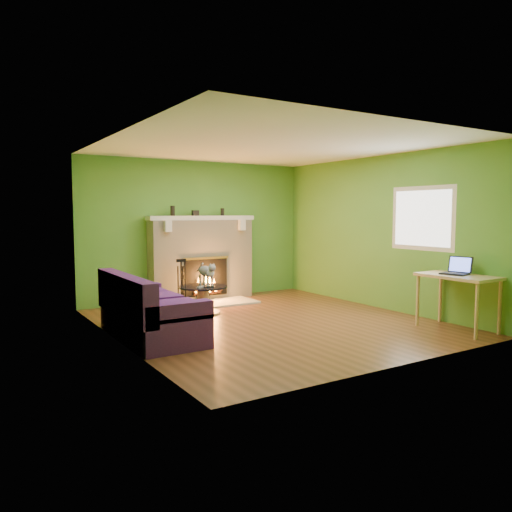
{
  "coord_description": "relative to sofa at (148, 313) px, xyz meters",
  "views": [
    {
      "loc": [
        -4.06,
        -6.11,
        1.64
      ],
      "look_at": [
        0.0,
        0.4,
        0.97
      ],
      "focal_mm": 35.0,
      "sensor_mm": 36.0,
      "label": 1
    }
  ],
  "objects": [
    {
      "name": "floor",
      "position": [
        1.86,
        -0.1,
        -0.33
      ],
      "size": [
        5.0,
        5.0,
        0.0
      ],
      "primitive_type": "plane",
      "color": "#5A3019",
      "rests_on": "ground"
    },
    {
      "name": "ceiling",
      "position": [
        1.86,
        -0.1,
        2.27
      ],
      "size": [
        5.0,
        5.0,
        0.0
      ],
      "primitive_type": "plane",
      "rotation": [
        3.14,
        0.0,
        0.0
      ],
      "color": "white",
      "rests_on": "wall_back"
    },
    {
      "name": "wall_back",
      "position": [
        1.86,
        2.4,
        0.97
      ],
      "size": [
        5.0,
        0.0,
        5.0
      ],
      "primitive_type": "plane",
      "rotation": [
        1.57,
        0.0,
        0.0
      ],
      "color": "#4B892C",
      "rests_on": "floor"
    },
    {
      "name": "wall_front",
      "position": [
        1.86,
        -2.6,
        0.97
      ],
      "size": [
        5.0,
        0.0,
        5.0
      ],
      "primitive_type": "plane",
      "rotation": [
        -1.57,
        0.0,
        0.0
      ],
      "color": "#4B892C",
      "rests_on": "floor"
    },
    {
      "name": "wall_left",
      "position": [
        -0.39,
        -0.1,
        0.97
      ],
      "size": [
        0.0,
        5.0,
        5.0
      ],
      "primitive_type": "plane",
      "rotation": [
        1.57,
        0.0,
        1.57
      ],
      "color": "#4B892C",
      "rests_on": "floor"
    },
    {
      "name": "wall_right",
      "position": [
        4.11,
        -0.1,
        0.97
      ],
      "size": [
        0.0,
        5.0,
        5.0
      ],
      "primitive_type": "plane",
      "rotation": [
        1.57,
        0.0,
        -1.57
      ],
      "color": "#4B892C",
      "rests_on": "floor"
    },
    {
      "name": "window_frame",
      "position": [
        4.1,
        -1.0,
        1.22
      ],
      "size": [
        0.0,
        1.2,
        1.2
      ],
      "primitive_type": "plane",
      "rotation": [
        1.57,
        0.0,
        -1.57
      ],
      "color": "silver",
      "rests_on": "wall_right"
    },
    {
      "name": "window_pane",
      "position": [
        4.09,
        -1.0,
        1.22
      ],
      "size": [
        0.0,
        1.06,
        1.06
      ],
      "primitive_type": "plane",
      "rotation": [
        1.57,
        0.0,
        -1.57
      ],
      "color": "white",
      "rests_on": "wall_right"
    },
    {
      "name": "fireplace",
      "position": [
        1.86,
        2.22,
        0.44
      ],
      "size": [
        2.1,
        0.46,
        1.58
      ],
      "color": "beige",
      "rests_on": "floor"
    },
    {
      "name": "hearth",
      "position": [
        1.86,
        1.7,
        -0.31
      ],
      "size": [
        1.5,
        0.75,
        0.03
      ],
      "primitive_type": "cube",
      "color": "beige",
      "rests_on": "floor"
    },
    {
      "name": "mantel",
      "position": [
        1.86,
        2.2,
        1.21
      ],
      "size": [
        2.1,
        0.28,
        0.08
      ],
      "primitive_type": "cube",
      "color": "beige",
      "rests_on": "fireplace"
    },
    {
      "name": "sofa",
      "position": [
        0.0,
        0.0,
        0.0
      ],
      "size": [
        0.88,
        1.89,
        0.85
      ],
      "color": "#45185E",
      "rests_on": "floor"
    },
    {
      "name": "coffee_table",
      "position": [
        1.31,
        1.05,
        -0.07
      ],
      "size": [
        0.79,
        0.79,
        0.45
      ],
      "color": "tan",
      "rests_on": "floor"
    },
    {
      "name": "desk",
      "position": [
        3.81,
        -1.88,
        0.35
      ],
      "size": [
        0.61,
        1.05,
        0.78
      ],
      "color": "tan",
      "rests_on": "floor"
    },
    {
      "name": "cat",
      "position": [
        1.39,
        1.1,
        0.31
      ],
      "size": [
        0.24,
        0.61,
        0.38
      ],
      "primitive_type": null,
      "rotation": [
        0.0,
        0.0,
        -0.02
      ],
      "color": "slate",
      "rests_on": "coffee_table"
    },
    {
      "name": "remote_silver",
      "position": [
        1.21,
        0.93,
        0.13
      ],
      "size": [
        0.17,
        0.13,
        0.02
      ],
      "primitive_type": "cube",
      "rotation": [
        0.0,
        0.0,
        0.56
      ],
      "color": "gray",
      "rests_on": "coffee_table"
    },
    {
      "name": "remote_black",
      "position": [
        1.33,
        0.87,
        0.13
      ],
      "size": [
        0.17,
        0.08,
        0.02
      ],
      "primitive_type": "cube",
      "rotation": [
        0.0,
        0.0,
        -0.28
      ],
      "color": "black",
      "rests_on": "coffee_table"
    },
    {
      "name": "laptop",
      "position": [
        3.79,
        -1.83,
        0.58
      ],
      "size": [
        0.36,
        0.39,
        0.25
      ],
      "primitive_type": null,
      "rotation": [
        0.0,
        0.0,
        0.21
      ],
      "color": "black",
      "rests_on": "desk"
    },
    {
      "name": "fire_tools",
      "position": [
        1.28,
        1.85,
        0.1
      ],
      "size": [
        0.21,
        0.21,
        0.8
      ],
      "primitive_type": null,
      "color": "black",
      "rests_on": "hearth"
    },
    {
      "name": "mantel_vase_left",
      "position": [
        1.29,
        2.23,
        1.34
      ],
      "size": [
        0.08,
        0.08,
        0.18
      ],
      "primitive_type": "cylinder",
      "color": "black",
      "rests_on": "mantel"
    },
    {
      "name": "mantel_vase_right",
      "position": [
        2.31,
        2.23,
        1.32
      ],
      "size": [
        0.07,
        0.07,
        0.14
      ],
      "primitive_type": "cylinder",
      "color": "black",
      "rests_on": "mantel"
    },
    {
      "name": "mantel_box",
      "position": [
        1.74,
        2.23,
        1.3
      ],
      "size": [
        0.12,
        0.08,
        0.1
      ],
      "primitive_type": "cube",
      "color": "black",
      "rests_on": "mantel"
    }
  ]
}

